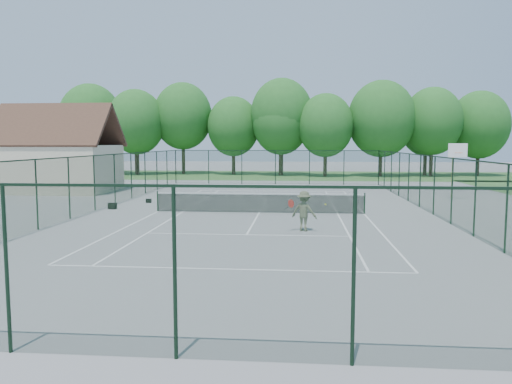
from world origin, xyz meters
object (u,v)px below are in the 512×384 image
tennis_player (304,211)px  sports_bag_a (112,206)px  tennis_net (259,202)px  basketball_goal (455,160)px

tennis_player → sports_bag_a: bearing=150.6°
tennis_net → sports_bag_a: size_ratio=25.31×
sports_bag_a → tennis_player: bearing=-18.6°
basketball_goal → sports_bag_a: (-20.55, -6.76, -2.39)m
basketball_goal → tennis_player: (-9.95, -12.74, -1.73)m
tennis_net → basketball_goal: 14.48m
sports_bag_a → tennis_player: (10.61, -5.98, 0.67)m
sports_bag_a → tennis_player: tennis_player is taller
basketball_goal → tennis_player: bearing=-128.0°
tennis_net → sports_bag_a: (-8.29, 0.69, -0.40)m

